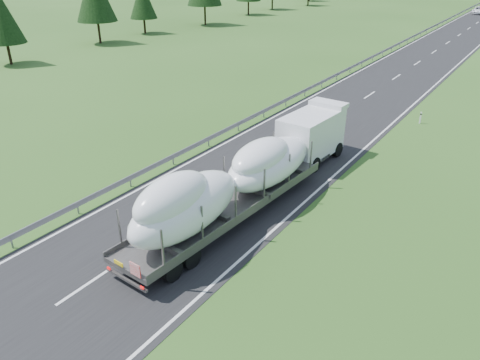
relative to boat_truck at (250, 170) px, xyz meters
The scene contains 5 objects.
ground 10.53m from the boat_truck, 101.98° to the right, with size 400.00×400.00×0.00m, color #2B521B.
road_surface 89.99m from the boat_truck, 91.36° to the left, with size 10.00×400.00×0.02m, color black.
guardrail 90.20m from the boat_truck, 94.73° to the left, with size 0.10×400.00×0.76m.
boat_truck is the anchor object (origin of this frame).
distant_van 105.44m from the boat_truck, 92.41° to the left, with size 2.62×5.69×1.58m, color white.
Camera 1 is at (14.65, -9.79, 13.18)m, focal length 35.00 mm.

